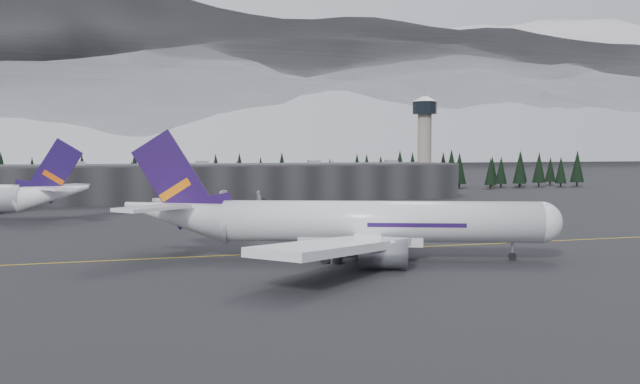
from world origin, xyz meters
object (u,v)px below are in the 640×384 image
object	(u,v)px
terminal	(231,182)
gse_vehicle_a	(224,206)
gse_vehicle_b	(259,201)
jet_main	(342,222)
control_tower	(425,134)

from	to	relation	value
terminal	gse_vehicle_a	bearing A→B (deg)	-104.07
gse_vehicle_a	gse_vehicle_b	bearing A→B (deg)	42.55
gse_vehicle_a	gse_vehicle_b	distance (m)	19.36
terminal	gse_vehicle_b	size ratio (longest dim) A/B	37.17
jet_main	gse_vehicle_a	xyz separation A→B (m)	(-2.27, 103.86, -5.21)
terminal	gse_vehicle_a	size ratio (longest dim) A/B	29.29
terminal	gse_vehicle_a	world-z (taller)	terminal
gse_vehicle_a	gse_vehicle_b	xyz separation A→B (m)	(13.90, 13.49, -0.03)
control_tower	gse_vehicle_a	distance (m)	92.86
gse_vehicle_a	gse_vehicle_b	world-z (taller)	gse_vehicle_a
terminal	control_tower	world-z (taller)	control_tower
terminal	jet_main	size ratio (longest dim) A/B	2.30
terminal	gse_vehicle_a	distance (m)	33.39
control_tower	gse_vehicle_b	world-z (taller)	control_tower
jet_main	control_tower	bearing A→B (deg)	80.30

